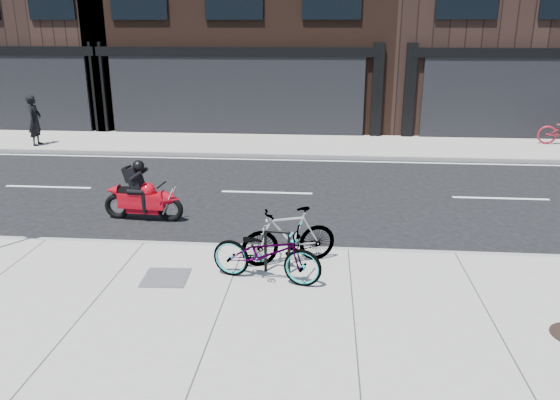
# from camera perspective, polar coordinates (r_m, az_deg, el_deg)

# --- Properties ---
(ground) EXTENTS (120.00, 120.00, 0.00)m
(ground) POSITION_cam_1_polar(r_m,az_deg,el_deg) (12.50, -2.39, -1.90)
(ground) COLOR black
(ground) RESTS_ON ground
(sidewalk_near) EXTENTS (60.00, 6.00, 0.13)m
(sidewalk_near) POSITION_cam_1_polar(r_m,az_deg,el_deg) (8.01, -7.00, -13.58)
(sidewalk_near) COLOR gray
(sidewalk_near) RESTS_ON ground
(sidewalk_far) EXTENTS (60.00, 3.50, 0.13)m
(sidewalk_far) POSITION_cam_1_polar(r_m,az_deg,el_deg) (19.92, 0.41, 5.80)
(sidewalk_far) COLOR gray
(sidewalk_far) RESTS_ON ground
(bike_rack) EXTENTS (0.46, 0.11, 0.78)m
(bike_rack) POSITION_cam_1_polar(r_m,az_deg,el_deg) (9.36, -0.30, -5.01)
(bike_rack) COLOR black
(bike_rack) RESTS_ON sidewalk_near
(bicycle_front) EXTENTS (2.00, 1.08, 1.00)m
(bicycle_front) POSITION_cam_1_polar(r_m,az_deg,el_deg) (9.06, -1.44, -5.52)
(bicycle_front) COLOR gray
(bicycle_front) RESTS_ON sidewalk_near
(bicycle_rear) EXTENTS (1.79, 1.06, 1.04)m
(bicycle_rear) POSITION_cam_1_polar(r_m,az_deg,el_deg) (9.70, 0.94, -3.77)
(bicycle_rear) COLOR gray
(bicycle_rear) RESTS_ON sidewalk_near
(motorcycle) EXTENTS (1.87, 0.52, 1.39)m
(motorcycle) POSITION_cam_1_polar(r_m,az_deg,el_deg) (12.57, -13.82, 0.40)
(motorcycle) COLOR black
(motorcycle) RESTS_ON ground
(pedestrian) EXTENTS (0.48, 0.68, 1.76)m
(pedestrian) POSITION_cam_1_polar(r_m,az_deg,el_deg) (21.24, -24.25, 7.60)
(pedestrian) COLOR black
(pedestrian) RESTS_ON sidewalk_far
(utility_grate) EXTENTS (0.79, 0.79, 0.02)m
(utility_grate) POSITION_cam_1_polar(r_m,az_deg,el_deg) (9.53, -11.85, -7.94)
(utility_grate) COLOR #47474A
(utility_grate) RESTS_ON sidewalk_near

